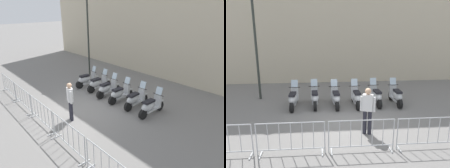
% 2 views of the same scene
% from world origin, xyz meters
% --- Properties ---
extents(ground_plane, '(120.00, 120.00, 0.00)m').
position_xyz_m(ground_plane, '(0.00, 0.00, 0.00)').
color(ground_plane, slate).
extents(motorcycle_0, '(0.66, 1.72, 1.24)m').
position_xyz_m(motorcycle_0, '(-2.19, 2.43, 0.45)').
color(motorcycle_0, black).
rests_on(motorcycle_0, ground).
extents(motorcycle_1, '(0.57, 1.73, 1.24)m').
position_xyz_m(motorcycle_1, '(-1.18, 2.40, 0.45)').
color(motorcycle_1, black).
rests_on(motorcycle_1, ground).
extents(motorcycle_2, '(0.56, 1.73, 1.24)m').
position_xyz_m(motorcycle_2, '(-0.21, 2.14, 0.45)').
color(motorcycle_2, black).
rests_on(motorcycle_2, ground).
extents(motorcycle_3, '(0.58, 1.72, 1.24)m').
position_xyz_m(motorcycle_3, '(0.78, 2.02, 0.45)').
color(motorcycle_3, black).
rests_on(motorcycle_3, ground).
extents(motorcycle_4, '(0.56, 1.73, 1.24)m').
position_xyz_m(motorcycle_4, '(1.78, 1.98, 0.45)').
color(motorcycle_4, black).
rests_on(motorcycle_4, ground).
extents(motorcycle_5, '(0.59, 1.72, 1.24)m').
position_xyz_m(motorcycle_5, '(2.76, 1.80, 0.45)').
color(motorcycle_5, black).
rests_on(motorcycle_5, ground).
extents(barrier_segment_0, '(2.06, 0.69, 1.07)m').
position_xyz_m(barrier_segment_0, '(-4.55, -1.35, 0.52)').
color(barrier_segment_0, '#B2B5B7').
rests_on(barrier_segment_0, ground).
extents(barrier_segment_1, '(2.06, 0.69, 1.07)m').
position_xyz_m(barrier_segment_1, '(-2.40, -1.64, 0.52)').
color(barrier_segment_1, '#B2B5B7').
rests_on(barrier_segment_1, ground).
extents(barrier_segment_2, '(2.06, 0.69, 1.07)m').
position_xyz_m(barrier_segment_2, '(-0.26, -1.93, 0.52)').
color(barrier_segment_2, '#B2B5B7').
rests_on(barrier_segment_2, ground).
extents(barrier_segment_3, '(2.06, 0.69, 1.07)m').
position_xyz_m(barrier_segment_3, '(1.88, -2.22, 0.52)').
color(barrier_segment_3, '#B2B5B7').
rests_on(barrier_segment_3, ground).
extents(street_lamp, '(0.36, 0.36, 6.13)m').
position_xyz_m(street_lamp, '(-3.87, 4.24, 3.67)').
color(street_lamp, '#2D332D').
rests_on(street_lamp, ground).
extents(officer_near_row_end, '(0.50, 0.36, 1.73)m').
position_xyz_m(officer_near_row_end, '(0.32, -0.84, 0.98)').
color(officer_near_row_end, '#23232D').
rests_on(officer_near_row_end, ground).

